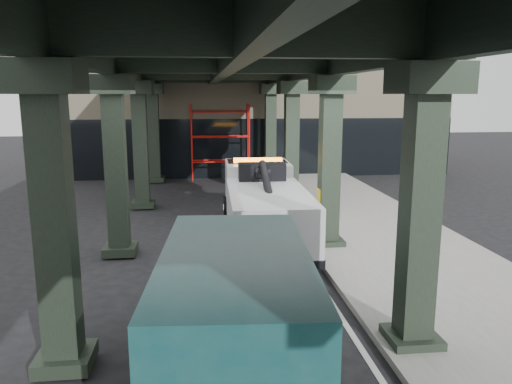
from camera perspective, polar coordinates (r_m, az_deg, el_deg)
ground at (r=12.77m, az=-1.10°, el=-9.50°), size 90.00×90.00×0.00m
sidewalk at (r=15.63m, az=14.91°, el=-5.70°), size 5.00×40.00×0.15m
lane_stripe at (r=14.88m, az=4.74°, el=-6.49°), size 0.12×38.00×0.01m
viaduct at (r=13.95m, az=-3.69°, el=15.06°), size 7.40×32.00×6.40m
building at (r=32.06m, az=-0.95°, el=10.24°), size 22.00×10.00×8.00m
scaffolding at (r=26.68m, az=-4.11°, el=5.96°), size 3.08×0.88×4.00m
tow_truck at (r=15.35m, az=0.79°, el=-1.18°), size 2.47×7.74×2.52m
towed_van at (r=7.76m, az=-2.35°, el=-13.71°), size 2.61×5.82×2.31m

